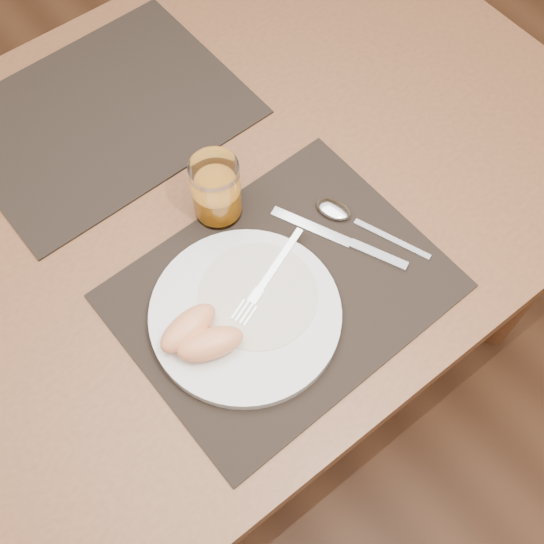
{
  "coord_description": "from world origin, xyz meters",
  "views": [
    {
      "loc": [
        -0.25,
        -0.55,
        1.63
      ],
      "look_at": [
        0.03,
        -0.19,
        0.77
      ],
      "focal_mm": 45.0,
      "sensor_mm": 36.0,
      "label": 1
    }
  ],
  "objects": [
    {
      "name": "spoon",
      "position": [
        0.18,
        -0.18,
        0.76
      ],
      "size": [
        0.09,
        0.19,
        0.01
      ],
      "color": "silver",
      "rests_on": "placemat_near"
    },
    {
      "name": "placemat_far",
      "position": [
        -0.01,
        0.22,
        0.75
      ],
      "size": [
        0.46,
        0.36,
        0.0
      ],
      "primitive_type": "cube",
      "rotation": [
        0.0,
        0.0,
        0.02
      ],
      "color": "black",
      "rests_on": "table"
    },
    {
      "name": "plate_dressing",
      "position": [
        -0.01,
        -0.21,
        0.77
      ],
      "size": [
        0.17,
        0.17,
        0.0
      ],
      "color": "white",
      "rests_on": "plate"
    },
    {
      "name": "juice_glass",
      "position": [
        0.04,
        -0.05,
        0.8
      ],
      "size": [
        0.07,
        0.07,
        0.11
      ],
      "color": "white",
      "rests_on": "placemat_near"
    },
    {
      "name": "table",
      "position": [
        0.0,
        0.0,
        0.67
      ],
      "size": [
        1.4,
        0.9,
        0.75
      ],
      "color": "brown",
      "rests_on": "ground"
    },
    {
      "name": "fork",
      "position": [
        0.01,
        -0.2,
        0.77
      ],
      "size": [
        0.17,
        0.08,
        0.0
      ],
      "color": "silver",
      "rests_on": "plate"
    },
    {
      "name": "placemat_near",
      "position": [
        0.03,
        -0.22,
        0.75
      ],
      "size": [
        0.46,
        0.36,
        0.0
      ],
      "primitive_type": "cube",
      "rotation": [
        0.0,
        0.0,
        0.03
      ],
      "color": "black",
      "rests_on": "table"
    },
    {
      "name": "ground",
      "position": [
        0.0,
        0.0,
        0.0
      ],
      "size": [
        5.0,
        5.0,
        0.0
      ],
      "primitive_type": "plane",
      "color": "brown",
      "rests_on": "ground"
    },
    {
      "name": "grapefruit_wedges",
      "position": [
        -0.11,
        -0.22,
        0.79
      ],
      "size": [
        0.11,
        0.1,
        0.04
      ],
      "color": "#FFA068",
      "rests_on": "plate"
    },
    {
      "name": "knife",
      "position": [
        0.16,
        -0.22,
        0.76
      ],
      "size": [
        0.11,
        0.21,
        0.01
      ],
      "color": "silver",
      "rests_on": "placemat_near"
    },
    {
      "name": "plate",
      "position": [
        -0.04,
        -0.22,
        0.76
      ],
      "size": [
        0.27,
        0.27,
        0.02
      ],
      "primitive_type": "cylinder",
      "color": "white",
      "rests_on": "placemat_near"
    }
  ]
}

